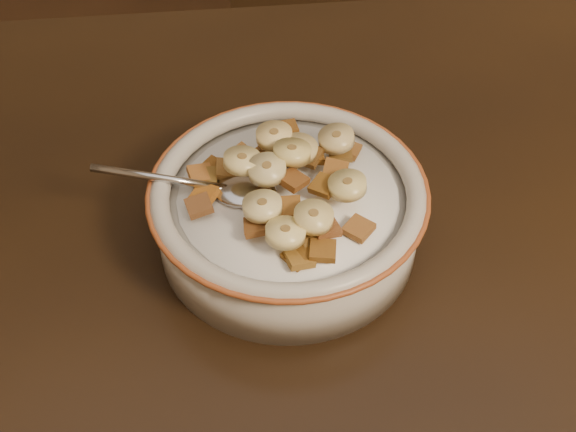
{
  "coord_description": "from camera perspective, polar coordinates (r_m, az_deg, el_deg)",
  "views": [
    {
      "loc": [
        -0.14,
        -0.37,
        1.23
      ],
      "look_at": [
        -0.1,
        0.05,
        0.78
      ],
      "focal_mm": 45.0,
      "sensor_mm": 36.0,
      "label": 1
    }
  ],
  "objects": [
    {
      "name": "cereal_square_2",
      "position": [
        0.66,
        -0.14,
        6.93
      ],
      "size": [
        0.02,
        0.02,
        0.01
      ],
      "primitive_type": "cube",
      "rotation": [
        -0.13,
        -0.06,
        0.13
      ],
      "color": "brown",
      "rests_on": "milk"
    },
    {
      "name": "cereal_square_10",
      "position": [
        0.57,
        0.02,
        0.66
      ],
      "size": [
        0.02,
        0.02,
        0.01
      ],
      "primitive_type": "cube",
      "rotation": [
        -0.06,
        -0.13,
        1.51
      ],
      "color": "brown",
      "rests_on": "milk"
    },
    {
      "name": "cereal_square_29",
      "position": [
        0.63,
        -1.45,
        5.43
      ],
      "size": [
        0.02,
        0.02,
        0.01
      ],
      "primitive_type": "cube",
      "rotation": [
        -0.06,
        0.17,
        1.37
      ],
      "color": "brown",
      "rests_on": "milk"
    },
    {
      "name": "cereal_square_25",
      "position": [
        0.59,
        -7.06,
        0.81
      ],
      "size": [
        0.03,
        0.02,
        0.01
      ],
      "primitive_type": "cube",
      "rotation": [
        -0.0,
        -0.13,
        0.26
      ],
      "color": "brown",
      "rests_on": "milk"
    },
    {
      "name": "cereal_square_1",
      "position": [
        0.64,
        4.79,
        5.3
      ],
      "size": [
        0.03,
        0.03,
        0.01
      ],
      "primitive_type": "cube",
      "rotation": [
        0.13,
        -0.15,
        2.65
      ],
      "color": "brown",
      "rests_on": "milk"
    },
    {
      "name": "banana_slice_2",
      "position": [
        0.62,
        3.84,
        6.13
      ],
      "size": [
        0.04,
        0.04,
        0.02
      ],
      "primitive_type": "cylinder",
      "rotation": [
        -0.08,
        -0.13,
        0.7
      ],
      "color": "#D0B884",
      "rests_on": "milk"
    },
    {
      "name": "cereal_square_28",
      "position": [
        0.56,
        3.01,
        -0.93
      ],
      "size": [
        0.02,
        0.02,
        0.01
      ],
      "primitive_type": "cube",
      "rotation": [
        -0.14,
        0.14,
        0.24
      ],
      "color": "brown",
      "rests_on": "milk"
    },
    {
      "name": "cereal_square_3",
      "position": [
        0.57,
        5.61,
        -0.98
      ],
      "size": [
        0.03,
        0.03,
        0.01
      ],
      "primitive_type": "cube",
      "rotation": [
        -0.07,
        0.04,
        2.38
      ],
      "color": "brown",
      "rests_on": "milk"
    },
    {
      "name": "banana_slice_9",
      "position": [
        0.58,
        -1.67,
        3.7
      ],
      "size": [
        0.04,
        0.04,
        0.01
      ],
      "primitive_type": "cylinder",
      "rotation": [
        -0.08,
        -0.07,
        1.77
      ],
      "color": "beige",
      "rests_on": "milk"
    },
    {
      "name": "cereal_square_22",
      "position": [
        0.61,
        0.57,
        4.57
      ],
      "size": [
        0.03,
        0.03,
        0.01
      ],
      "primitive_type": "cube",
      "rotation": [
        0.09,
        0.13,
        2.09
      ],
      "color": "brown",
      "rests_on": "milk"
    },
    {
      "name": "banana_slice_10",
      "position": [
        0.58,
        4.71,
        2.43
      ],
      "size": [
        0.04,
        0.04,
        0.01
      ],
      "primitive_type": "cylinder",
      "rotation": [
        -0.07,
        -0.1,
        0.3
      ],
      "color": "#D6C781",
      "rests_on": "milk"
    },
    {
      "name": "banana_slice_7",
      "position": [
        0.54,
        -0.2,
        -1.33
      ],
      "size": [
        0.04,
        0.04,
        0.01
      ],
      "primitive_type": "cylinder",
      "rotation": [
        -0.01,
        0.12,
        1.08
      ],
      "color": "#F7DF80",
      "rests_on": "milk"
    },
    {
      "name": "cereal_square_6",
      "position": [
        0.61,
        -6.9,
        3.28
      ],
      "size": [
        0.02,
        0.02,
        0.01
      ],
      "primitive_type": "cube",
      "rotation": [
        0.12,
        -0.08,
        1.81
      ],
      "color": "brown",
      "rests_on": "milk"
    },
    {
      "name": "banana_slice_1",
      "position": [
        0.55,
        2.03,
        -0.09
      ],
      "size": [
        0.04,
        0.04,
        0.01
      ],
      "primitive_type": "cylinder",
      "rotation": [
        -0.02,
        -0.05,
        2.84
      ],
      "color": "#FAD27F",
      "rests_on": "milk"
    },
    {
      "name": "cereal_bowl",
      "position": [
        0.62,
        0.0,
        -0.2
      ],
      "size": [
        0.22,
        0.22,
        0.05
      ],
      "primitive_type": "cylinder",
      "color": "#B0AEA4",
      "rests_on": "table"
    },
    {
      "name": "banana_slice_3",
      "position": [
        0.56,
        -2.04,
        0.78
      ],
      "size": [
        0.04,
        0.04,
        0.01
      ],
      "primitive_type": "cylinder",
      "rotation": [
        -0.08,
        0.02,
        0.84
      ],
      "color": "beige",
      "rests_on": "milk"
    },
    {
      "name": "banana_slice_5",
      "position": [
        0.59,
        -3.63,
        4.39
      ],
      "size": [
        0.04,
        0.04,
        0.01
      ],
      "primitive_type": "cylinder",
      "rotation": [
        0.12,
        -0.02,
        2.5
      ],
      "color": "beige",
      "rests_on": "milk"
    },
    {
      "name": "cereal_square_8",
      "position": [
        0.57,
        2.19,
        -0.46
      ],
      "size": [
        0.02,
        0.02,
        0.01
      ],
      "primitive_type": "cube",
      "rotation": [
        0.09,
        -0.1,
        0.23
      ],
      "color": "brown",
      "rests_on": "milk"
    },
    {
      "name": "milk",
      "position": [
        0.6,
        0.0,
        1.55
      ],
      "size": [
        0.19,
        0.19,
        0.0
      ],
      "primitive_type": "cylinder",
      "color": "white",
      "rests_on": "cereal_bowl"
    },
    {
      "name": "cereal_square_20",
      "position": [
        0.63,
        -0.39,
        5.39
      ],
      "size": [
        0.02,
        0.02,
        0.01
      ],
      "primitive_type": "cube",
      "rotation": [
        -0.04,
        -0.17,
        0.07
      ],
      "color": "brown",
      "rests_on": "milk"
    },
    {
      "name": "chair",
      "position": [
        1.37,
        4.54,
        12.32
      ],
      "size": [
        0.45,
        0.45,
        0.92
      ],
      "primitive_type": "cube",
      "rotation": [
        0.0,
        0.0,
        -0.11
      ],
      "color": "black",
      "rests_on": "floor"
    },
    {
      "name": "spoon",
      "position": [
        0.6,
        -3.41,
        2.0
      ],
      "size": [
        0.06,
        0.05,
        0.01
      ],
      "primitive_type": "ellipsoid",
      "rotation": [
        0.0,
        0.0,
        4.57
      ],
      "color": "#AAABAF",
      "rests_on": "cereal_bowl"
    },
    {
      "name": "cereal_square_27",
      "position": [
        0.62,
        -3.73,
        4.73
      ],
      "size": [
        0.03,
        0.03,
        0.01
      ],
      "primitive_type": "cube",
      "rotation": [
        -0.24,
        -0.09,
        2.21
      ],
      "color": "brown",
      "rests_on": "milk"
    },
    {
      "name": "cereal_square_15",
      "position": [
        0.55,
        2.77,
        -2.75
      ],
      "size": [
        0.02,
        0.02,
        0.01
      ],
      "primitive_type": "cube",
      "rotation": [
        0.01,
        -0.01,
        2.98
      ],
      "color": "brown",
      "rests_on": "milk"
    },
    {
      "name": "cereal_square_11",
      "position": [
        0.56,
        2.08,
        -2.05
      ],
      "size": [
        0.03,
        0.03,
        0.01
      ],
      "primitive_type": "cube",
      "rotation": [
        0.18,
        -0.05,
        0.41
      ],
      "color": "brown",
      "rests_on": "milk"
    },
    {
      "name": "cereal_square_19",
      "position": [
        0.6,
        -6.64,
        1.66
      ],
      "size": [
        0.03,
        0.03,
        0.01
      ],
      "primitive_type": "cube",
      "rotation": [
        -0.2,
        0.16,
        2.49
      ],
      "color": "#915C18",
      "rests_on": "milk"
    },
    {
      "name": "banana_slice_6",
      "position": [
        0.6,
        0.38,
        5.05
      ],
      "size": [
        0.04,
        0.04,
        0.01
      ],
      "primitive_type": "cylinder",
      "rotation": [
        -0.01,
        0.12,
        0.69
      ],
      "color": "#FFEAA8",
      "rests_on": "milk"
    },
    {
      "name": "banana_slice_0",
      "position": [
        0.6,
        0.88,
        5.35
      ],
      "size": [
        0.04,
        0.04,
        0.01
      ],
      "primitive_type": "cylinder",
      "rotation": [
        0.11,
        0.06,
        0.74
      ],
      "color": "tan",
      "rests_on": "milk"
    },
    {
      "name": "cereal_square_12",
      "position": [
        0.61,
        -6.55,
        3.03
      ],
      "size": [
        0.02,
        0.02,
        0.01
      ],
      "primitive_type": "cube",
      "rotation": [
        -0.04,
        -0.09,
        1.53
      ],
      "color": "brown",
      "rests_on": "milk"
    },
    {
      "name": "cereal_square_26",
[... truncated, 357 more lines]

